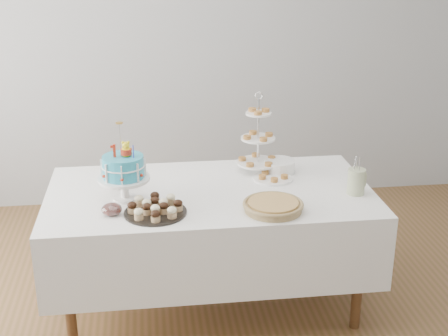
{
  "coord_description": "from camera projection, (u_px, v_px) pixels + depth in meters",
  "views": [
    {
      "loc": [
        -0.35,
        -3.09,
        2.2
      ],
      "look_at": [
        0.08,
        0.3,
        0.91
      ],
      "focal_mm": 50.0,
      "sensor_mm": 36.0,
      "label": 1
    }
  ],
  "objects": [
    {
      "name": "birthday_cake",
      "position": [
        124.0,
        180.0,
        3.52
      ],
      "size": [
        0.29,
        0.29,
        0.45
      ],
      "rotation": [
        0.0,
        0.0,
        -0.05
      ],
      "color": "white",
      "rests_on": "table"
    },
    {
      "name": "jam_bowl_a",
      "position": [
        112.0,
        209.0,
        3.37
      ],
      "size": [
        0.11,
        0.11,
        0.07
      ],
      "color": "silver",
      "rests_on": "table"
    },
    {
      "name": "cupcake_tray",
      "position": [
        155.0,
        207.0,
        3.38
      ],
      "size": [
        0.34,
        0.34,
        0.08
      ],
      "color": "black",
      "rests_on": "table"
    },
    {
      "name": "pastry_plate",
      "position": [
        273.0,
        177.0,
        3.85
      ],
      "size": [
        0.25,
        0.25,
        0.04
      ],
      "color": "white",
      "rests_on": "table"
    },
    {
      "name": "table",
      "position": [
        210.0,
        225.0,
        3.77
      ],
      "size": [
        1.92,
        1.02,
        0.77
      ],
      "color": "white",
      "rests_on": "floor"
    },
    {
      "name": "jam_bowl_b",
      "position": [
        120.0,
        183.0,
        3.73
      ],
      "size": [
        0.1,
        0.1,
        0.06
      ],
      "color": "silver",
      "rests_on": "table"
    },
    {
      "name": "floor",
      "position": [
        216.0,
        330.0,
        3.68
      ],
      "size": [
        5.0,
        5.0,
        0.0
      ],
      "primitive_type": "plane",
      "color": "brown",
      "rests_on": "ground"
    },
    {
      "name": "pie",
      "position": [
        273.0,
        206.0,
        3.41
      ],
      "size": [
        0.34,
        0.34,
        0.05
      ],
      "color": "tan",
      "rests_on": "table"
    },
    {
      "name": "utensil_pitcher",
      "position": [
        356.0,
        181.0,
        3.62
      ],
      "size": [
        0.11,
        0.1,
        0.23
      ],
      "rotation": [
        0.0,
        0.0,
        -0.16
      ],
      "color": "beige",
      "rests_on": "table"
    },
    {
      "name": "plate_stack",
      "position": [
        280.0,
        166.0,
        3.97
      ],
      "size": [
        0.2,
        0.2,
        0.08
      ],
      "color": "white",
      "rests_on": "table"
    },
    {
      "name": "walls",
      "position": [
        215.0,
        109.0,
        3.21
      ],
      "size": [
        5.04,
        4.04,
        2.7
      ],
      "color": "#A6A8AB",
      "rests_on": "floor"
    },
    {
      "name": "tiered_stand",
      "position": [
        258.0,
        139.0,
        3.92
      ],
      "size": [
        0.27,
        0.27,
        0.52
      ],
      "color": "silver",
      "rests_on": "table"
    }
  ]
}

